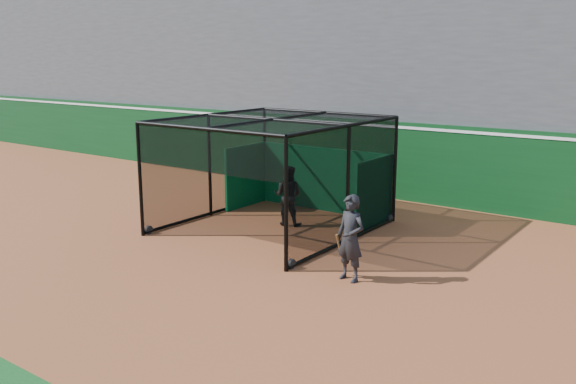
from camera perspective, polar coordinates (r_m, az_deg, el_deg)
The scene contains 6 objects.
ground at distance 13.47m, azimuth -6.32°, elevation -7.12°, with size 120.00×120.00×0.00m, color #964E2B.
outfield_wall at distance 20.07m, azimuth 10.11°, elevation 3.07°, with size 50.00×0.50×2.50m.
grandstand at distance 23.27m, azimuth 14.59°, elevation 12.02°, with size 50.00×7.85×8.95m.
batting_cage at distance 16.16m, azimuth -1.37°, elevation 1.61°, with size 4.67×5.21×2.92m.
batter at distance 16.59m, azimuth -0.03°, elevation -0.33°, with size 0.80×0.62×1.65m, color black.
on_deck_player at distance 12.50m, azimuth 5.86°, elevation -4.34°, with size 0.72×0.53×1.80m.
Camera 1 is at (8.59, -9.35, 4.50)m, focal length 38.00 mm.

